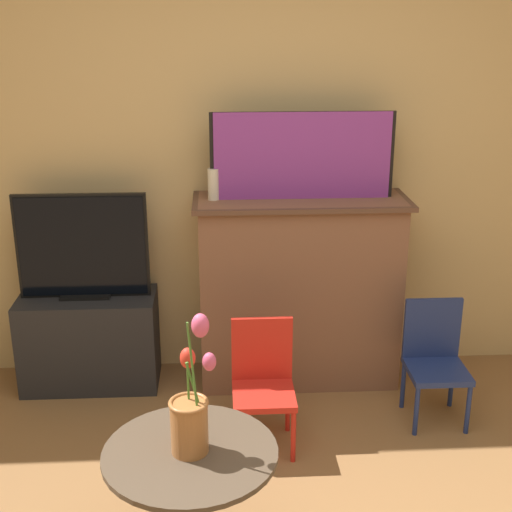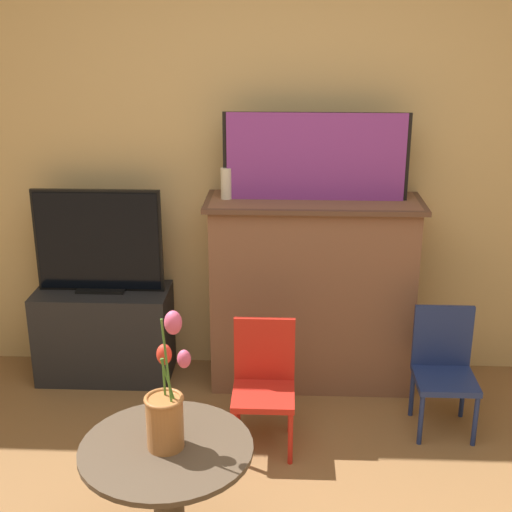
% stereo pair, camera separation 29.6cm
% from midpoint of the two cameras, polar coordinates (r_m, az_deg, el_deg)
% --- Properties ---
extents(wall_back, '(8.00, 0.06, 2.70)m').
position_cam_midpoint_polar(wall_back, '(3.91, 3.84, 9.53)').
color(wall_back, tan).
rests_on(wall_back, ground).
extents(fireplace_mantel, '(1.14, 0.43, 1.06)m').
position_cam_midpoint_polar(fireplace_mantel, '(3.92, 6.63, -2.81)').
color(fireplace_mantel, brown).
rests_on(fireplace_mantel, ground).
extents(painting, '(0.96, 0.03, 0.45)m').
position_cam_midpoint_polar(painting, '(3.72, 7.11, 7.86)').
color(painting, black).
rests_on(painting, fireplace_mantel).
extents(mantel_candle, '(0.06, 0.06, 0.16)m').
position_cam_midpoint_polar(mantel_candle, '(3.73, -0.12, 5.80)').
color(mantel_candle, silver).
rests_on(mantel_candle, fireplace_mantel).
extents(tv_stand, '(0.74, 0.36, 0.52)m').
position_cam_midpoint_polar(tv_stand, '(4.11, -9.98, -6.16)').
color(tv_stand, '#232326').
rests_on(tv_stand, ground).
extents(tv_monitor, '(0.70, 0.12, 0.57)m').
position_cam_midpoint_polar(tv_monitor, '(3.92, -10.42, 1.04)').
color(tv_monitor, black).
rests_on(tv_monitor, tv_stand).
extents(chair_red, '(0.29, 0.29, 0.62)m').
position_cam_midpoint_polar(chair_red, '(3.44, 3.13, -9.85)').
color(chair_red, red).
rests_on(chair_red, ground).
extents(chair_blue, '(0.29, 0.29, 0.62)m').
position_cam_midpoint_polar(chair_blue, '(3.72, 17.04, -8.34)').
color(chair_blue, navy).
rests_on(chair_blue, ground).
extents(side_table, '(0.61, 0.61, 0.57)m').
position_cam_midpoint_polar(side_table, '(2.68, -3.73, -18.58)').
color(side_table, '#4C3D2D').
rests_on(side_table, ground).
extents(vase_tulips, '(0.16, 0.14, 0.53)m').
position_cam_midpoint_polar(vase_tulips, '(2.48, -3.76, -12.19)').
color(vase_tulips, '#AD6B38').
rests_on(vase_tulips, side_table).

